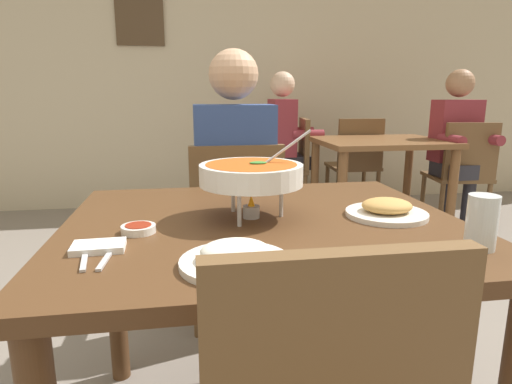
{
  "coord_description": "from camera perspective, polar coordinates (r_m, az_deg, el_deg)",
  "views": [
    {
      "loc": [
        -0.22,
        -1.18,
        1.12
      ],
      "look_at": [
        0.0,
        0.15,
        0.81
      ],
      "focal_mm": 30.33,
      "sensor_mm": 36.0,
      "label": 1
    }
  ],
  "objects": [
    {
      "name": "cafe_rear_partition",
      "position": [
        4.48,
        -6.71,
        17.66
      ],
      "size": [
        10.0,
        0.1,
        3.0
      ],
      "primitive_type": "cube",
      "color": "beige",
      "rests_on": "ground_plane"
    },
    {
      "name": "chair_diner_main",
      "position": [
        2.06,
        -2.78,
        -4.32
      ],
      "size": [
        0.44,
        0.44,
        0.9
      ],
      "color": "brown",
      "rests_on": "ground_plane"
    },
    {
      "name": "napkin_folded",
      "position": [
        1.08,
        -20.06,
        -6.81
      ],
      "size": [
        0.12,
        0.09,
        0.02
      ],
      "primitive_type": "cube",
      "rotation": [
        0.0,
        0.0,
        0.04
      ],
      "color": "white",
      "rests_on": "dining_table_main"
    },
    {
      "name": "chair_bg_middle",
      "position": [
        3.9,
        25.59,
        2.62
      ],
      "size": [
        0.5,
        0.5,
        0.9
      ],
      "color": "brown",
      "rests_on": "ground_plane"
    },
    {
      "name": "patron_bg_left",
      "position": [
        3.96,
        3.97,
        7.43
      ],
      "size": [
        0.45,
        0.4,
        1.31
      ],
      "color": "#2D2D38",
      "rests_on": "ground_plane"
    },
    {
      "name": "sauce_dish",
      "position": [
        1.18,
        -15.25,
        -4.67
      ],
      "size": [
        0.09,
        0.09,
        0.02
      ],
      "color": "white",
      "rests_on": "dining_table_main"
    },
    {
      "name": "dining_table_main",
      "position": [
        1.29,
        1.07,
        -8.49
      ],
      "size": [
        1.13,
        0.97,
        0.76
      ],
      "color": "#51331C",
      "rests_on": "ground_plane"
    },
    {
      "name": "diner_main",
      "position": [
        2.04,
        -2.95,
        2.31
      ],
      "size": [
        0.4,
        0.45,
        1.31
      ],
      "color": "#2D2D38",
      "rests_on": "ground_plane"
    },
    {
      "name": "dining_table_far",
      "position": [
        3.65,
        16.07,
        4.55
      ],
      "size": [
        1.0,
        0.8,
        0.76
      ],
      "color": "brown",
      "rests_on": "ground_plane"
    },
    {
      "name": "chair_bg_right",
      "position": [
        4.16,
        13.05,
        4.12
      ],
      "size": [
        0.46,
        0.46,
        0.9
      ],
      "color": "brown",
      "rests_on": "ground_plane"
    },
    {
      "name": "patron_bg_middle",
      "position": [
        3.91,
        25.02,
        6.19
      ],
      "size": [
        0.4,
        0.45,
        1.31
      ],
      "color": "#2D2D38",
      "rests_on": "ground_plane"
    },
    {
      "name": "picture_frame_hung",
      "position": [
        4.47,
        -15.13,
        21.72
      ],
      "size": [
        0.44,
        0.03,
        0.56
      ],
      "primitive_type": "cube",
      "color": "#4C3823"
    },
    {
      "name": "chair_bg_left",
      "position": [
        3.99,
        4.78,
        4.03
      ],
      "size": [
        0.49,
        0.49,
        0.9
      ],
      "color": "brown",
      "rests_on": "ground_plane"
    },
    {
      "name": "appetizer_plate",
      "position": [
        1.35,
        16.84,
        -2.26
      ],
      "size": [
        0.24,
        0.24,
        0.06
      ],
      "color": "white",
      "rests_on": "dining_table_main"
    },
    {
      "name": "rice_plate",
      "position": [
        0.93,
        -2.72,
        -8.56
      ],
      "size": [
        0.24,
        0.24,
        0.06
      ],
      "color": "white",
      "rests_on": "dining_table_main"
    },
    {
      "name": "curry_bowl",
      "position": [
        1.25,
        -0.63,
        2.28
      ],
      "size": [
        0.33,
        0.3,
        0.26
      ],
      "color": "silver",
      "rests_on": "dining_table_main"
    },
    {
      "name": "spoon_utensil",
      "position": [
        1.03,
        -18.9,
        -7.91
      ],
      "size": [
        0.02,
        0.17,
        0.01
      ],
      "primitive_type": "cube",
      "rotation": [
        0.0,
        0.0,
        -0.07
      ],
      "color": "silver",
      "rests_on": "dining_table_main"
    },
    {
      "name": "fork_utensil",
      "position": [
        1.04,
        -21.62,
        -7.93
      ],
      "size": [
        0.04,
        0.17,
        0.01
      ],
      "primitive_type": "cube",
      "rotation": [
        0.0,
        0.0,
        0.15
      ],
      "color": "silver",
      "rests_on": "dining_table_main"
    },
    {
      "name": "drink_glass",
      "position": [
        1.14,
        27.59,
        -3.89
      ],
      "size": [
        0.07,
        0.07,
        0.13
      ],
      "color": "silver",
      "rests_on": "dining_table_main"
    }
  ]
}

